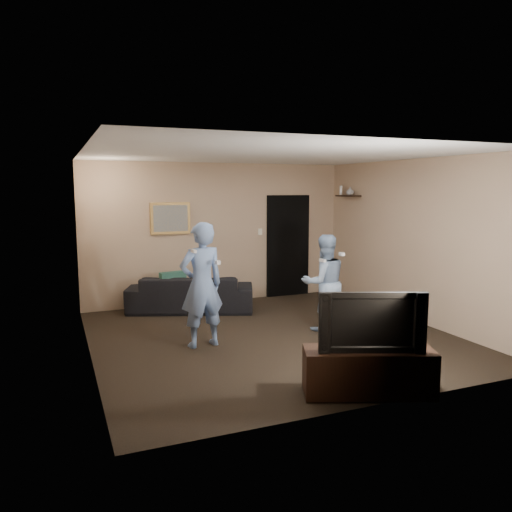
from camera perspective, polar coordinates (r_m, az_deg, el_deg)
name	(u,v)px	position (r m, az deg, el deg)	size (l,w,h in m)	color
ground	(272,337)	(7.33, 1.83, -9.18)	(5.00, 5.00, 0.00)	black
ceiling	(273,154)	(7.03, 1.92, 11.53)	(5.00, 5.00, 0.04)	silver
wall_back	(218,233)	(9.39, -4.38, 2.63)	(5.00, 0.04, 2.60)	tan
wall_front	(379,276)	(4.92, 13.88, -2.28)	(5.00, 0.04, 2.60)	tan
wall_left	(87,257)	(6.47, -18.79, -0.09)	(0.04, 5.00, 2.60)	tan
wall_right	(414,241)	(8.40, 17.64, 1.68)	(0.04, 5.00, 2.60)	tan
sofa	(191,293)	(8.84, -7.47, -4.20)	(2.16, 0.84, 0.63)	black
throw_pillow	(173,285)	(8.74, -9.46, -3.28)	(0.46, 0.15, 0.46)	#16443B
painting_frame	(170,218)	(9.11, -9.76, 4.27)	(0.72, 0.05, 0.57)	olive
painting_canvas	(171,218)	(9.08, -9.73, 4.26)	(0.62, 0.01, 0.47)	slate
doorway	(288,246)	(9.93, 3.67, 1.18)	(0.90, 0.06, 2.00)	black
light_switch	(260,232)	(9.66, 0.47, 2.79)	(0.08, 0.02, 0.12)	silver
wall_shelf	(348,196)	(9.75, 10.48, 6.77)	(0.20, 0.60, 0.03)	black
shelf_vase	(350,191)	(9.69, 10.70, 7.31)	(0.15, 0.15, 0.15)	#A9A9AE
shelf_figurine	(341,190)	(9.96, 9.68, 7.41)	(0.06, 0.06, 0.18)	#B5B5BA
tv_console	(369,372)	(5.43, 12.74, -12.77)	(1.34, 0.43, 0.48)	black
television	(370,320)	(5.27, 12.92, -7.15)	(1.08, 0.14, 0.62)	black
wii_player_left	(202,285)	(6.75, -6.24, -3.30)	(0.67, 0.53, 1.69)	#6E8CBF
wii_player_right	(324,283)	(7.58, 7.78, -3.03)	(0.76, 0.62, 1.45)	#87A2C5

